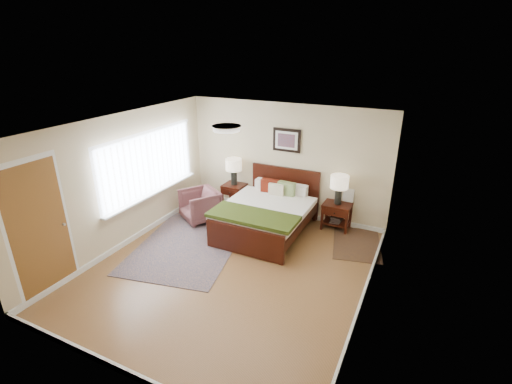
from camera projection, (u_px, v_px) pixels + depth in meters
floor at (231, 268)px, 6.44m from camera, size 5.00×5.00×0.00m
back_wall at (286, 161)px, 8.06m from camera, size 4.50×0.04×2.50m
front_wall at (111, 289)px, 3.89m from camera, size 4.50×0.04×2.50m
left_wall at (123, 181)px, 6.88m from camera, size 0.04×5.00×2.50m
right_wall at (372, 231)px, 5.07m from camera, size 0.04×5.00×2.50m
ceiling at (226, 126)px, 5.50m from camera, size 4.50×5.00×0.02m
window at (150, 165)px, 7.39m from camera, size 0.11×2.72×1.32m
door at (39, 230)px, 5.48m from camera, size 0.06×1.00×2.18m
ceil_fixture at (226, 128)px, 5.52m from camera, size 0.44×0.44×0.08m
bed at (267, 210)px, 7.49m from camera, size 1.69×2.04×1.10m
wall_art at (287, 140)px, 7.85m from camera, size 0.62×0.05×0.50m
nightstand_left at (234, 190)px, 8.62m from camera, size 0.49×0.44×0.59m
nightstand_right at (336, 213)px, 7.69m from camera, size 0.57×0.43×0.56m
lamp_left at (234, 167)px, 8.42m from camera, size 0.36×0.36×0.61m
lamp_right at (339, 184)px, 7.46m from camera, size 0.36×0.36×0.61m
armchair at (200, 205)px, 8.09m from camera, size 1.02×1.03×0.69m
rug_persian at (188, 245)px, 7.16m from camera, size 2.29×2.87×0.01m
rug_navy at (357, 244)px, 7.22m from camera, size 1.16×1.49×0.01m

